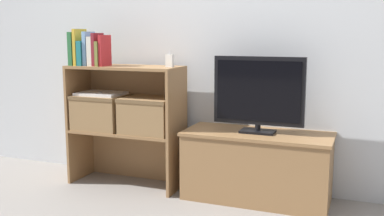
{
  "coord_description": "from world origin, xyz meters",
  "views": [
    {
      "loc": [
        1.09,
        -2.61,
        1.08
      ],
      "look_at": [
        0.0,
        0.17,
        0.59
      ],
      "focal_mm": 42.0,
      "sensor_mm": 36.0,
      "label": 1
    }
  ],
  "objects_px": {
    "tv_stand": "(257,166)",
    "book_teal": "(85,53)",
    "book_crimson": "(105,51)",
    "book_mustard": "(80,47)",
    "book_olive": "(102,54)",
    "book_skyblue": "(89,49)",
    "storage_basket_left": "(102,110)",
    "storage_basket_right": "(149,114)",
    "book_ivory": "(94,51)",
    "baby_monitor": "(170,61)",
    "laptop": "(101,94)",
    "book_maroon": "(98,50)",
    "tv": "(259,93)",
    "book_forest": "(76,49)"
  },
  "relations": [
    {
      "from": "tv_stand",
      "to": "book_teal",
      "type": "xyz_separation_m",
      "value": [
        -1.24,
        -0.1,
        0.72
      ]
    },
    {
      "from": "book_teal",
      "to": "book_crimson",
      "type": "xyz_separation_m",
      "value": [
        0.17,
        0.0,
        0.02
      ]
    },
    {
      "from": "book_mustard",
      "to": "book_olive",
      "type": "bearing_deg",
      "value": 0.0
    },
    {
      "from": "book_skyblue",
      "to": "book_olive",
      "type": "distance_m",
      "value": 0.11
    },
    {
      "from": "book_skyblue",
      "to": "book_olive",
      "type": "relative_size",
      "value": 1.39
    },
    {
      "from": "book_mustard",
      "to": "storage_basket_left",
      "type": "distance_m",
      "value": 0.48
    },
    {
      "from": "book_olive",
      "to": "storage_basket_right",
      "type": "distance_m",
      "value": 0.54
    },
    {
      "from": "book_mustard",
      "to": "book_crimson",
      "type": "bearing_deg",
      "value": 0.0
    },
    {
      "from": "book_ivory",
      "to": "storage_basket_left",
      "type": "bearing_deg",
      "value": 71.84
    },
    {
      "from": "baby_monitor",
      "to": "storage_basket_right",
      "type": "distance_m",
      "value": 0.4
    },
    {
      "from": "tv_stand",
      "to": "book_mustard",
      "type": "distance_m",
      "value": 1.49
    },
    {
      "from": "baby_monitor",
      "to": "laptop",
      "type": "xyz_separation_m",
      "value": [
        -0.54,
        -0.01,
        -0.25
      ]
    },
    {
      "from": "book_crimson",
      "to": "book_olive",
      "type": "bearing_deg",
      "value": 180.0
    },
    {
      "from": "book_olive",
      "to": "book_maroon",
      "type": "bearing_deg",
      "value": -180.0
    },
    {
      "from": "tv",
      "to": "book_crimson",
      "type": "xyz_separation_m",
      "value": [
        -1.07,
        -0.09,
        0.26
      ]
    },
    {
      "from": "tv",
      "to": "book_ivory",
      "type": "bearing_deg",
      "value": -175.4
    },
    {
      "from": "book_skyblue",
      "to": "storage_basket_right",
      "type": "relative_size",
      "value": 0.65
    },
    {
      "from": "book_mustard",
      "to": "book_maroon",
      "type": "distance_m",
      "value": 0.15
    },
    {
      "from": "storage_basket_right",
      "to": "laptop",
      "type": "relative_size",
      "value": 1.15
    },
    {
      "from": "book_teal",
      "to": "storage_basket_right",
      "type": "distance_m",
      "value": 0.64
    },
    {
      "from": "tv_stand",
      "to": "book_forest",
      "type": "distance_m",
      "value": 1.52
    },
    {
      "from": "laptop",
      "to": "book_maroon",
      "type": "bearing_deg",
      "value": -72.02
    },
    {
      "from": "storage_basket_left",
      "to": "laptop",
      "type": "xyz_separation_m",
      "value": [
        0.0,
        0.0,
        0.12
      ]
    },
    {
      "from": "book_mustard",
      "to": "baby_monitor",
      "type": "xyz_separation_m",
      "value": [
        0.67,
        0.07,
        -0.08
      ]
    },
    {
      "from": "book_forest",
      "to": "book_maroon",
      "type": "distance_m",
      "value": 0.18
    },
    {
      "from": "laptop",
      "to": "book_mustard",
      "type": "bearing_deg",
      "value": -158.87
    },
    {
      "from": "book_forest",
      "to": "book_mustard",
      "type": "height_order",
      "value": "book_mustard"
    },
    {
      "from": "baby_monitor",
      "to": "book_skyblue",
      "type": "bearing_deg",
      "value": -173.68
    },
    {
      "from": "tv",
      "to": "laptop",
      "type": "distance_m",
      "value": 1.15
    },
    {
      "from": "laptop",
      "to": "tv_stand",
      "type": "bearing_deg",
      "value": 2.21
    },
    {
      "from": "book_mustard",
      "to": "book_skyblue",
      "type": "bearing_deg",
      "value": 0.0
    },
    {
      "from": "storage_basket_right",
      "to": "laptop",
      "type": "height_order",
      "value": "laptop"
    },
    {
      "from": "baby_monitor",
      "to": "laptop",
      "type": "relative_size",
      "value": 0.36
    },
    {
      "from": "tv_stand",
      "to": "storage_basket_right",
      "type": "bearing_deg",
      "value": -176.67
    },
    {
      "from": "book_mustard",
      "to": "baby_monitor",
      "type": "relative_size",
      "value": 2.22
    },
    {
      "from": "tv_stand",
      "to": "book_maroon",
      "type": "relative_size",
      "value": 4.19
    },
    {
      "from": "book_teal",
      "to": "book_crimson",
      "type": "bearing_deg",
      "value": 0.0
    },
    {
      "from": "baby_monitor",
      "to": "storage_basket_right",
      "type": "bearing_deg",
      "value": -174.42
    },
    {
      "from": "storage_basket_right",
      "to": "laptop",
      "type": "distance_m",
      "value": 0.41
    },
    {
      "from": "book_maroon",
      "to": "book_skyblue",
      "type": "bearing_deg",
      "value": 180.0
    },
    {
      "from": "book_skyblue",
      "to": "book_mustard",
      "type": "bearing_deg",
      "value": -180.0
    },
    {
      "from": "baby_monitor",
      "to": "book_crimson",
      "type": "bearing_deg",
      "value": -171.92
    },
    {
      "from": "book_skyblue",
      "to": "book_olive",
      "type": "height_order",
      "value": "book_skyblue"
    },
    {
      "from": "tv",
      "to": "book_maroon",
      "type": "xyz_separation_m",
      "value": [
        -1.13,
        -0.09,
        0.26
      ]
    },
    {
      "from": "book_ivory",
      "to": "baby_monitor",
      "type": "bearing_deg",
      "value": 6.76
    },
    {
      "from": "book_forest",
      "to": "book_olive",
      "type": "xyz_separation_m",
      "value": [
        0.21,
        0.0,
        -0.03
      ]
    },
    {
      "from": "book_skyblue",
      "to": "book_ivory",
      "type": "bearing_deg",
      "value": -0.0
    },
    {
      "from": "book_forest",
      "to": "book_ivory",
      "type": "height_order",
      "value": "book_forest"
    },
    {
      "from": "tv",
      "to": "book_teal",
      "type": "xyz_separation_m",
      "value": [
        -1.24,
        -0.09,
        0.24
      ]
    },
    {
      "from": "tv",
      "to": "book_skyblue",
      "type": "distance_m",
      "value": 1.24
    }
  ]
}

